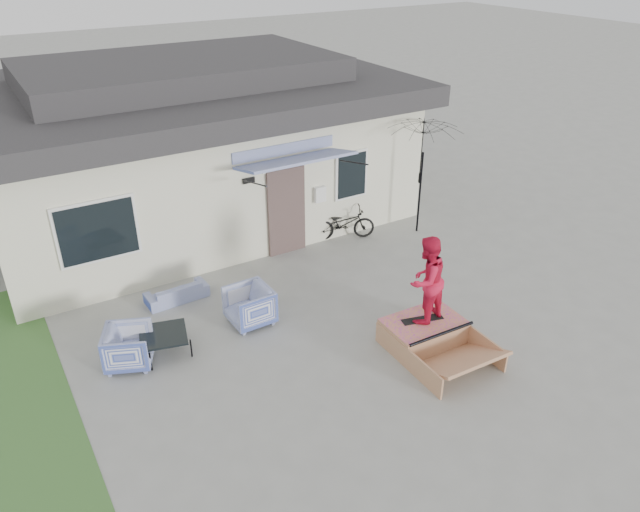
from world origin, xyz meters
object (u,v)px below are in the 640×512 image
skateboard (422,319)px  armchair_right (249,304)px  armchair_left (128,345)px  coffee_table (164,343)px  skate_ramp (423,332)px  loveseat (176,289)px  patio_umbrella (422,166)px  skater (426,279)px  bicycle (344,220)px

skateboard → armchair_right: bearing=152.5°
armchair_left → skateboard: armchair_left is taller
coffee_table → skateboard: 4.74m
skate_ramp → skateboard: size_ratio=2.41×
loveseat → patio_umbrella: (6.38, -0.02, 1.50)m
loveseat → skateboard: (3.42, -3.76, 0.25)m
armchair_left → skate_ramp: (4.84, -2.19, -0.17)m
skater → patio_umbrella: bearing=-142.4°
loveseat → patio_umbrella: bearing=177.5°
skate_ramp → loveseat: bearing=133.8°
armchair_left → armchair_right: size_ratio=0.97×
armchair_left → loveseat: bearing=-17.8°
skateboard → skater: (0.00, 0.00, 0.86)m
armchair_right → coffee_table: bearing=-88.7°
skate_ramp → skater: skater is taller
bicycle → patio_umbrella: (1.85, -0.62, 1.25)m
armchair_left → patio_umbrella: size_ratio=0.37×
loveseat → skater: bearing=130.0°
armchair_right → bicycle: size_ratio=0.54×
skater → loveseat: bearing=-61.7°
patio_umbrella → skater: 4.79m
bicycle → armchair_left: bearing=132.2°
armchair_right → skateboard: armchair_right is taller
armchair_right → bicycle: (3.59, 2.13, 0.08)m
loveseat → bicycle: size_ratio=0.82×
armchair_right → coffee_table: size_ratio=1.01×
armchair_right → skate_ramp: (2.47, -2.27, -0.18)m
bicycle → skateboard: (-1.12, -4.36, 0.00)m
patio_umbrella → skateboard: (-2.97, -3.74, -1.25)m
patio_umbrella → skater: patio_umbrella is taller
skateboard → skate_ramp: bearing=-77.3°
coffee_table → bicycle: bearing=22.5°
armchair_right → coffee_table: armchair_right is taller
armchair_left → skater: skater is taller
patio_umbrella → skate_ramp: size_ratio=1.16×
armchair_right → patio_umbrella: 5.80m
armchair_left → patio_umbrella: bearing=-54.8°
bicycle → skater: 4.58m
bicycle → patio_umbrella: patio_umbrella is taller
loveseat → skateboard: bearing=130.0°
patio_umbrella → skater: bearing=-128.4°
armchair_left → skate_ramp: size_ratio=0.43×
loveseat → armchair_left: bearing=46.2°
armchair_right → skater: (2.47, -2.22, 0.94)m
loveseat → skate_ramp: bearing=129.6°
bicycle → patio_umbrella: 2.31m
bicycle → coffee_table: bearing=134.4°
bicycle → skate_ramp: 4.55m
armchair_right → armchair_left: bearing=-89.3°
armchair_left → armchair_right: 2.38m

